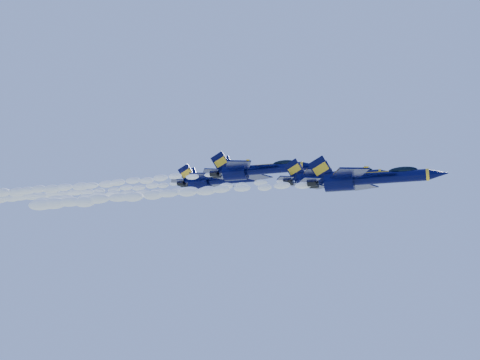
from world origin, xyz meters
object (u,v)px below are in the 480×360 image
(jet_third, at_px, (257,170))
(jet_fourth, at_px, (217,180))
(jet_second, at_px, (332,177))
(jet_lead, at_px, (367,178))

(jet_third, height_order, jet_fourth, jet_fourth)
(jet_fourth, bearing_deg, jet_third, -44.41)
(jet_second, xyz_separation_m, jet_third, (-13.67, 6.19, 3.58))
(jet_lead, distance_m, jet_fourth, 39.96)
(jet_second, relative_size, jet_third, 0.89)
(jet_third, xyz_separation_m, jet_fourth, (-11.63, 11.39, 1.35))
(jet_third, bearing_deg, jet_fourth, 135.59)
(jet_second, height_order, jet_fourth, jet_fourth)
(jet_lead, distance_m, jet_second, 8.99)
(jet_third, bearing_deg, jet_second, -24.36)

